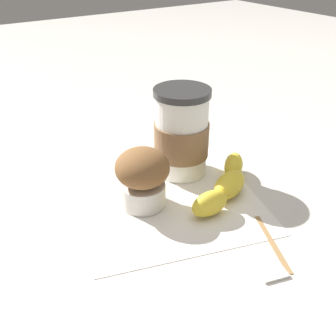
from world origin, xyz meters
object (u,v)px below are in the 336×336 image
(coffee_cup, at_px, (182,134))
(muffin, at_px, (143,176))
(banana, at_px, (225,184))
(sugar_packet, at_px, (267,264))

(coffee_cup, height_order, muffin, coffee_cup)
(muffin, relative_size, banana, 0.56)
(banana, xyz_separation_m, sugar_packet, (0.14, -0.06, -0.02))
(coffee_cup, relative_size, sugar_packet, 2.82)
(coffee_cup, bearing_deg, muffin, -65.01)
(coffee_cup, xyz_separation_m, banana, (0.09, 0.01, -0.05))
(coffee_cup, xyz_separation_m, sugar_packet, (0.23, -0.04, -0.07))
(banana, relative_size, sugar_packet, 3.15)
(sugar_packet, bearing_deg, banana, 158.12)
(banana, bearing_deg, muffin, -112.26)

